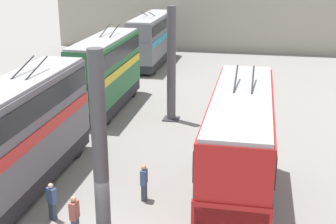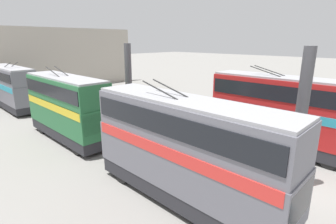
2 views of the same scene
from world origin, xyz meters
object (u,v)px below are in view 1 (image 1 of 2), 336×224
Objects in this scene: bus_right_far at (152,37)px; person_by_left_row at (197,173)px; bus_right_mid at (106,69)px; person_by_right_row at (52,201)px; person_aisle_foreground at (75,216)px; person_aisle_midway at (144,182)px; bus_left_far at (240,148)px; bus_right_near at (22,128)px.

person_by_left_row is at bearing -162.38° from bus_right_far.
person_by_right_row is (-14.65, -2.44, -2.01)m from bus_right_mid.
person_by_left_row is 0.87× the size of person_aisle_foreground.
person_aisle_midway reaches higher than person_by_right_row.
bus_left_far is at bearing -159.81° from bus_right_far.
bus_right_far is 6.25× the size of person_by_right_row.
bus_left_far is 9.92m from bus_right_near.
person_by_left_row is at bearing 45.90° from bus_left_far.
person_by_left_row is (1.36, -7.95, -2.14)m from bus_right_near.
bus_right_far is (14.24, 0.00, -0.13)m from bus_right_mid.
person_by_left_row is at bearing -143.62° from bus_right_mid.
bus_right_near reaches higher than person_aisle_midway.
bus_right_mid is at bearing 37.98° from bus_left_far.
bus_right_mid reaches higher than person_by_right_row.
person_aisle_foreground is 1.05× the size of person_aisle_midway.
bus_right_mid is 5.54× the size of person_by_right_row.
bus_right_mid is at bearing -142.39° from person_by_right_row.
person_aisle_midway is (0.35, 4.13, -2.10)m from bus_left_far.
person_aisle_foreground is at bearing 81.49° from person_by_right_row.
bus_left_far is 0.97× the size of bus_right_far.
bus_left_far reaches higher than bus_right_mid.
person_by_right_row is at bearing -30.21° from person_aisle_foreground.
bus_right_mid reaches higher than person_aisle_foreground.
bus_right_mid is at bearing 0.00° from bus_right_near.
person_by_right_row is at bearing 94.84° from person_by_left_row.
person_aisle_foreground reaches higher than person_by_left_row.
bus_right_near reaches higher than person_by_left_row.
bus_right_near is at bearing 180.00° from bus_right_mid.
person_aisle_foreground is at bearing 62.62° from person_aisle_midway.
person_aisle_foreground is at bearing -166.21° from bus_right_mid.
person_by_left_row is at bearing -123.40° from person_aisle_foreground.
bus_right_mid is 5.39× the size of person_aisle_midway.
bus_left_far is 6.45× the size of person_by_left_row.
person_aisle_foreground reaches higher than person_aisle_midway.
bus_right_near reaches higher than person_by_right_row.
person_aisle_foreground is (-3.55, -3.86, -2.00)m from bus_right_near.
person_by_left_row is 2.67m from person_aisle_midway.
bus_right_mid is (12.69, 9.91, -0.12)m from bus_left_far.
bus_right_near is at bearing 0.41° from person_aisle_midway.
person_aisle_midway is at bearing -154.93° from bus_right_mid.
bus_left_far is at bearing -164.19° from person_by_left_row.
person_by_right_row is at bearing 104.73° from bus_left_far.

